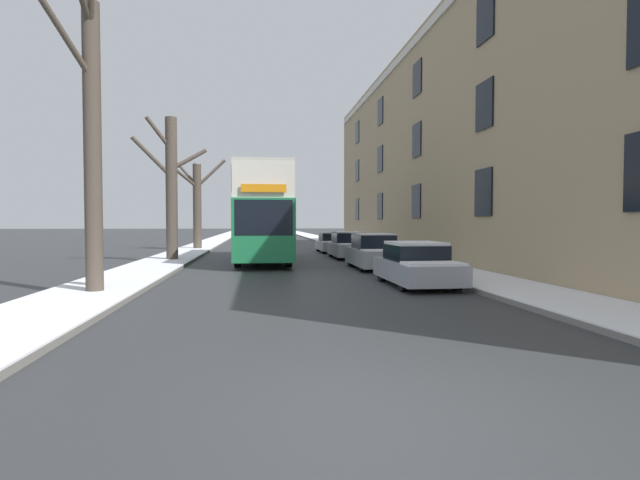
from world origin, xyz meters
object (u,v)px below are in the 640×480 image
object	(u,v)px
parked_car_2	(348,246)
pedestrian_left_sidewalk	(96,260)
parked_car_0	(417,265)
bare_tree_left_2	(197,201)
parked_car_3	(333,243)
double_decker_bus	(262,210)
bare_tree_left_0	(91,130)
parked_car_1	(374,253)
bare_tree_left_1	(171,186)

from	to	relation	value
parked_car_2	pedestrian_left_sidewalk	bearing A→B (deg)	-128.53
parked_car_0	bare_tree_left_2	bearing A→B (deg)	113.36
parked_car_3	double_decker_bus	bearing A→B (deg)	-123.62
double_decker_bus	parked_car_3	world-z (taller)	double_decker_bus
bare_tree_left_0	parked_car_3	distance (m)	21.36
bare_tree_left_2	pedestrian_left_sidewalk	distance (m)	21.52
parked_car_1	pedestrian_left_sidewalk	size ratio (longest dim) A/B	2.55
parked_car_0	bare_tree_left_1	bearing A→B (deg)	131.35
parked_car_1	pedestrian_left_sidewalk	world-z (taller)	pedestrian_left_sidewalk
parked_car_0	parked_car_1	world-z (taller)	parked_car_1
pedestrian_left_sidewalk	bare_tree_left_2	bearing A→B (deg)	-11.28
bare_tree_left_1	pedestrian_left_sidewalk	size ratio (longest dim) A/B	4.36
parked_car_1	parked_car_3	bearing A→B (deg)	90.00
bare_tree_left_2	parked_car_2	world-z (taller)	bare_tree_left_2
bare_tree_left_1	bare_tree_left_2	distance (m)	10.88
bare_tree_left_1	bare_tree_left_2	bearing A→B (deg)	90.09
bare_tree_left_1	bare_tree_left_2	size ratio (longest dim) A/B	1.10
parked_car_0	parked_car_3	world-z (taller)	parked_car_0
bare_tree_left_0	parked_car_0	bearing A→B (deg)	7.73
bare_tree_left_0	parked_car_2	world-z (taller)	bare_tree_left_0
parked_car_2	bare_tree_left_1	bearing A→B (deg)	-170.34
bare_tree_left_0	parked_car_2	distance (m)	16.62
double_decker_bus	parked_car_2	xyz separation A→B (m)	(4.69, 1.47, -1.93)
parked_car_0	pedestrian_left_sidewalk	distance (m)	9.59
parked_car_0	parked_car_2	size ratio (longest dim) A/B	1.00
double_decker_bus	parked_car_1	world-z (taller)	double_decker_bus
parked_car_1	parked_car_2	xyz separation A→B (m)	(0.00, 6.24, -0.02)
bare_tree_left_2	parked_car_2	distance (m)	13.41
bare_tree_left_2	double_decker_bus	world-z (taller)	bare_tree_left_2
pedestrian_left_sidewalk	parked_car_2	bearing A→B (deg)	-48.80
parked_car_2	parked_car_3	size ratio (longest dim) A/B	0.96
bare_tree_left_1	parked_car_2	world-z (taller)	bare_tree_left_1
bare_tree_left_1	parked_car_0	distance (m)	14.27
bare_tree_left_1	parked_car_1	size ratio (longest dim) A/B	1.71
bare_tree_left_0	parked_car_2	xyz separation A→B (m)	(9.28, 13.27, -3.73)
bare_tree_left_1	parked_car_2	distance (m)	9.83
parked_car_1	parked_car_2	world-z (taller)	parked_car_1
parked_car_1	parked_car_3	distance (m)	11.83
parked_car_0	pedestrian_left_sidewalk	bearing A→B (deg)	-179.82
bare_tree_left_0	parked_car_0	world-z (taller)	bare_tree_left_0
bare_tree_left_1	parked_car_1	xyz separation A→B (m)	(9.19, -4.67, -3.09)
bare_tree_left_2	double_decker_bus	bearing A→B (deg)	-67.27
bare_tree_left_1	parked_car_3	bearing A→B (deg)	37.90
bare_tree_left_2	parked_car_0	world-z (taller)	bare_tree_left_2
bare_tree_left_1	parked_car_2	size ratio (longest dim) A/B	1.76
bare_tree_left_0	bare_tree_left_1	xyz separation A→B (m)	(0.09, 11.71, -0.62)
bare_tree_left_2	parked_car_1	world-z (taller)	bare_tree_left_2
double_decker_bus	parked_car_0	distance (m)	11.71
double_decker_bus	parked_car_3	bearing A→B (deg)	56.38
parked_car_2	parked_car_1	bearing A→B (deg)	-90.00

